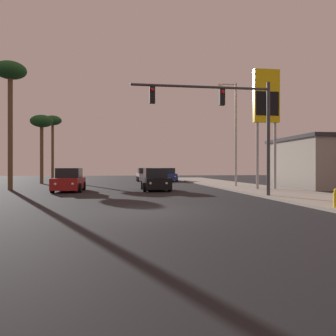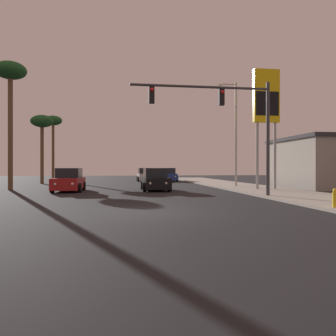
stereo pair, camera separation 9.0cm
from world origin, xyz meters
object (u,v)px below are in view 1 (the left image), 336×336
Objects in this scene: traffic_light_mast at (230,114)px; palm_tree_mid at (42,124)px; car_blue at (168,175)px; car_black at (155,180)px; car_red at (69,181)px; street_lamp at (234,129)px; fire_hydrant at (336,198)px; car_silver at (145,175)px; palm_tree_far at (53,124)px; palm_tree_near at (10,78)px; gas_station_sign at (266,103)px.

traffic_light_mast is 1.08× the size of palm_tree_mid.
palm_tree_mid is at bearing 19.16° from car_blue.
car_black is 8.62m from traffic_light_mast.
palm_tree_mid reaches higher than car_black.
street_lamp reaches higher than car_red.
street_lamp is 11.84× the size of fire_hydrant.
car_silver is at bearing 97.43° from traffic_light_mast.
traffic_light_mast reaches higher than car_black.
palm_tree_far reaches higher than car_silver.
palm_tree_near is (-11.43, -14.91, 7.84)m from car_silver.
car_black is 0.44× the size of palm_tree_near.
car_black is 13.92m from fire_hydrant.
car_silver is 0.59× the size of palm_tree_mid.
car_blue is 19.50m from car_red.
car_red is 15.74m from gas_station_sign.
fire_hydrant is at bearing -101.47° from gas_station_sign.
palm_tree_far is at bearing 130.88° from gas_station_sign.
car_silver is 16.30m from street_lamp.
car_red is 18.39m from car_silver.
palm_tree_near is (-18.26, -0.77, 3.48)m from street_lamp.
car_silver is 0.48× the size of street_lamp.
street_lamp is at bearing 113.53° from car_silver.
car_blue is 0.54× the size of traffic_light_mast.
car_black is at bearing -158.40° from street_lamp.
traffic_light_mast is at bearing -61.93° from palm_tree_far.
palm_tree_mid is 0.75× the size of palm_tree_near.
car_red is at bearing -167.57° from street_lamp.
car_black is 8.93m from street_lamp.
traffic_light_mast is (3.10, -23.79, 4.00)m from car_silver.
car_blue is 5.69× the size of fire_hydrant.
palm_tree_near is (-11.02, 2.10, 7.84)m from car_black.
car_red is 17.48m from fire_hydrant.
car_black is at bearing 86.36° from car_silver.
car_red is (-9.66, -16.93, 0.00)m from car_blue.
car_red reaches higher than fire_hydrant.
car_black and car_red have the same top height.
street_lamp is 0.91× the size of palm_tree_near.
gas_station_sign reaches higher than car_red.
gas_station_sign is at bearing 177.14° from car_red.
traffic_light_mast is at bearing 147.21° from car_red.
traffic_light_mast reaches higher than car_silver.
car_blue is 17.58m from palm_tree_far.
traffic_light_mast is (9.80, -6.66, 4.00)m from car_red.
car_black reaches higher than fire_hydrant.
palm_tree_near is (-19.31, 3.30, 1.98)m from gas_station_sign.
car_blue is at bearing 90.34° from traffic_light_mast.
car_blue and car_silver have the same top height.
palm_tree_far is (-17.87, 34.67, 7.23)m from fire_hydrant.
palm_tree_near is (-17.00, 14.67, 8.11)m from fire_hydrant.
car_silver is at bearing -22.48° from palm_tree_far.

